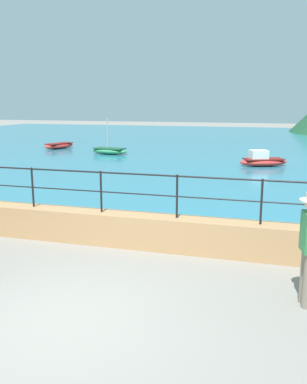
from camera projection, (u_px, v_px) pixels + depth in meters
ground_plane at (68, 319)px, 5.90m from camera, size 120.00×120.00×0.00m
promenade_wall at (138, 231)px, 8.83m from camera, size 20.00×0.56×0.70m
railing at (138, 186)px, 8.62m from camera, size 18.44×0.04×0.90m
lake_water at (235, 145)px, 30.14m from camera, size 64.00×44.32×0.06m
boat_0 at (109, 151)px, 24.30m from camera, size 2.41×1.22×2.09m
boat_1 at (262, 160)px, 19.71m from camera, size 2.47×1.72×0.76m
boat_2 at (59, 145)px, 27.26m from camera, size 1.63×2.47×0.36m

